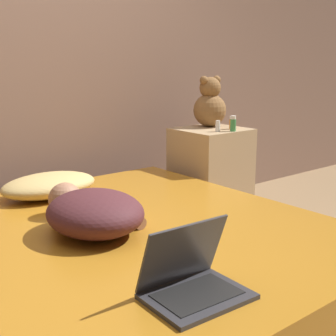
{
  "coord_description": "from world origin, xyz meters",
  "views": [
    {
      "loc": [
        -1.17,
        -1.7,
        1.19
      ],
      "look_at": [
        0.41,
        0.25,
        0.62
      ],
      "focal_mm": 50.0,
      "sensor_mm": 36.0,
      "label": 1
    }
  ],
  "objects": [
    {
      "name": "person_lying",
      "position": [
        -0.17,
        0.07,
        0.53
      ],
      "size": [
        0.44,
        0.64,
        0.19
      ],
      "rotation": [
        0.0,
        0.0,
        -0.04
      ],
      "color": "#4C2328",
      "rests_on": "bed"
    },
    {
      "name": "bottle_orange",
      "position": [
        1.27,
        0.58,
        0.76
      ],
      "size": [
        0.05,
        0.05,
        0.09
      ],
      "color": "orange",
      "rests_on": "nightstand"
    },
    {
      "name": "teddy_bear",
      "position": [
        1.23,
        0.78,
        0.88
      ],
      "size": [
        0.24,
        0.24,
        0.37
      ],
      "color": "brown",
      "rests_on": "nightstand"
    },
    {
      "name": "bed",
      "position": [
        0.0,
        0.0,
        0.22
      ],
      "size": [
        1.74,
        1.98,
        0.44
      ],
      "color": "#4C331E",
      "rests_on": "ground_plane"
    },
    {
      "name": "bottle_green",
      "position": [
        1.19,
        0.5,
        0.77
      ],
      "size": [
        0.04,
        0.04,
        0.11
      ],
      "color": "#3D8E4C",
      "rests_on": "nightstand"
    },
    {
      "name": "wall_back",
      "position": [
        0.0,
        1.27,
        1.3
      ],
      "size": [
        8.0,
        0.06,
        2.6
      ],
      "color": "#846656",
      "rests_on": "ground_plane"
    },
    {
      "name": "ground_plane",
      "position": [
        0.0,
        0.0,
        0.0
      ],
      "size": [
        12.0,
        12.0,
        0.0
      ],
      "primitive_type": "plane",
      "color": "#937551"
    },
    {
      "name": "pillow",
      "position": [
        -0.08,
        0.72,
        0.5
      ],
      "size": [
        0.55,
        0.35,
        0.13
      ],
      "color": "tan",
      "rests_on": "bed"
    },
    {
      "name": "bottle_white",
      "position": [
        1.1,
        0.56,
        0.76
      ],
      "size": [
        0.03,
        0.03,
        0.08
      ],
      "color": "white",
      "rests_on": "nightstand"
    },
    {
      "name": "laptop",
      "position": [
        -0.22,
        -0.65,
        0.49
      ],
      "size": [
        0.34,
        0.26,
        0.25
      ],
      "rotation": [
        0.0,
        0.0,
        -0.04
      ],
      "color": "#333338",
      "rests_on": "bed"
    },
    {
      "name": "nightstand",
      "position": [
        1.17,
        0.69,
        0.36
      ],
      "size": [
        0.47,
        0.45,
        0.72
      ],
      "color": "tan",
      "rests_on": "ground_plane"
    }
  ]
}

